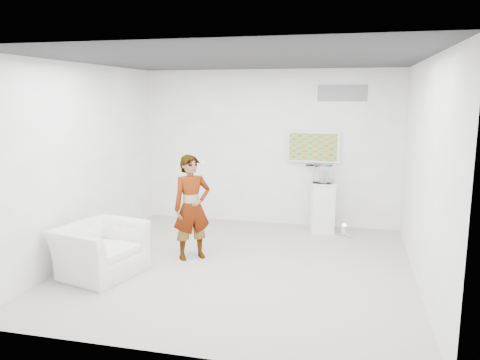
{
  "coord_description": "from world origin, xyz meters",
  "views": [
    {
      "loc": [
        1.56,
        -6.45,
        2.52
      ],
      "look_at": [
        -0.13,
        0.6,
        1.2
      ],
      "focal_mm": 35.0,
      "sensor_mm": 36.0,
      "label": 1
    }
  ],
  "objects_px": {
    "armchair": "(100,250)",
    "floor_uplight": "(344,231)",
    "tv": "(313,147)",
    "person": "(192,207)",
    "pedestal": "(322,207)"
  },
  "relations": [
    {
      "from": "armchair",
      "to": "floor_uplight",
      "type": "xyz_separation_m",
      "value": [
        3.33,
        2.55,
        -0.23
      ]
    },
    {
      "from": "tv",
      "to": "armchair",
      "type": "bearing_deg",
      "value": -129.97
    },
    {
      "from": "person",
      "to": "floor_uplight",
      "type": "xyz_separation_m",
      "value": [
        2.29,
        1.6,
        -0.69
      ]
    },
    {
      "from": "person",
      "to": "pedestal",
      "type": "height_order",
      "value": "person"
    },
    {
      "from": "pedestal",
      "to": "person",
      "type": "bearing_deg",
      "value": -134.44
    },
    {
      "from": "tv",
      "to": "floor_uplight",
      "type": "height_order",
      "value": "tv"
    },
    {
      "from": "tv",
      "to": "pedestal",
      "type": "height_order",
      "value": "tv"
    },
    {
      "from": "tv",
      "to": "floor_uplight",
      "type": "relative_size",
      "value": 3.91
    },
    {
      "from": "floor_uplight",
      "to": "tv",
      "type": "bearing_deg",
      "value": 133.86
    },
    {
      "from": "armchair",
      "to": "pedestal",
      "type": "distance_m",
      "value": 4.09
    },
    {
      "from": "tv",
      "to": "floor_uplight",
      "type": "distance_m",
      "value": 1.7
    },
    {
      "from": "tv",
      "to": "armchair",
      "type": "relative_size",
      "value": 0.9
    },
    {
      "from": "person",
      "to": "pedestal",
      "type": "xyz_separation_m",
      "value": [
        1.88,
        1.91,
        -0.35
      ]
    },
    {
      "from": "pedestal",
      "to": "floor_uplight",
      "type": "xyz_separation_m",
      "value": [
        0.41,
        -0.31,
        -0.34
      ]
    },
    {
      "from": "tv",
      "to": "floor_uplight",
      "type": "xyz_separation_m",
      "value": [
        0.64,
        -0.67,
        -1.42
      ]
    }
  ]
}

